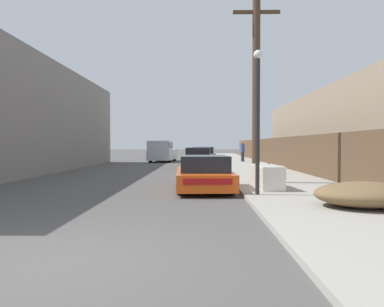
# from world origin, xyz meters

# --- Properties ---
(ground_plane) EXTENTS (220.00, 220.00, 0.00)m
(ground_plane) POSITION_xyz_m (0.00, 0.00, 0.00)
(ground_plane) COLOR #4F4C49
(sidewalk_curb) EXTENTS (4.20, 63.00, 0.12)m
(sidewalk_curb) POSITION_xyz_m (5.30, 23.50, 0.06)
(sidewalk_curb) COLOR #9E998E
(sidewalk_curb) RESTS_ON ground
(discarded_fridge) EXTENTS (0.86, 1.88, 0.81)m
(discarded_fridge) POSITION_xyz_m (4.15, 7.53, 0.51)
(discarded_fridge) COLOR silver
(discarded_fridge) RESTS_ON sidewalk_curb
(parked_sports_car_red) EXTENTS (2.06, 4.55, 1.21)m
(parked_sports_car_red) POSITION_xyz_m (2.04, 8.05, 0.55)
(parked_sports_car_red) COLOR #E05114
(parked_sports_car_red) RESTS_ON ground
(car_parked_mid) EXTENTS (1.89, 4.23, 1.38)m
(car_parked_mid) POSITION_xyz_m (1.84, 18.92, 0.65)
(car_parked_mid) COLOR #5B1E19
(car_parked_mid) RESTS_ON ground
(car_parked_far) EXTENTS (2.22, 4.45, 1.38)m
(car_parked_far) POSITION_xyz_m (2.27, 25.54, 0.64)
(car_parked_far) COLOR gray
(car_parked_far) RESTS_ON ground
(pickup_truck) EXTENTS (2.34, 5.55, 1.89)m
(pickup_truck) POSITION_xyz_m (-1.48, 28.75, 0.93)
(pickup_truck) COLOR silver
(pickup_truck) RESTS_ON ground
(utility_pole) EXTENTS (1.80, 0.30, 7.27)m
(utility_pole) POSITION_xyz_m (4.08, 9.53, 3.87)
(utility_pole) COLOR #4C3826
(utility_pole) RESTS_ON sidewalk_curb
(street_lamp) EXTENTS (0.26, 0.26, 4.22)m
(street_lamp) POSITION_xyz_m (3.59, 6.01, 2.60)
(street_lamp) COLOR #232326
(street_lamp) RESTS_ON sidewalk_curb
(brush_pile) EXTENTS (2.38, 1.94, 0.59)m
(brush_pile) POSITION_xyz_m (5.80, 3.89, 0.41)
(brush_pile) COLOR brown
(brush_pile) RESTS_ON sidewalk_curb
(wooden_fence) EXTENTS (0.08, 43.64, 1.92)m
(wooden_fence) POSITION_xyz_m (7.25, 22.60, 1.08)
(wooden_fence) COLOR brown
(wooden_fence) RESTS_ON sidewalk_curb
(building_right_house) EXTENTS (6.00, 22.34, 4.81)m
(building_right_house) POSITION_xyz_m (11.85, 19.72, 2.41)
(building_right_house) COLOR gray
(building_right_house) RESTS_ON ground
(pedestrian) EXTENTS (0.34, 0.34, 1.70)m
(pedestrian) POSITION_xyz_m (5.61, 26.98, 0.99)
(pedestrian) COLOR #282D42
(pedestrian) RESTS_ON sidewalk_curb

